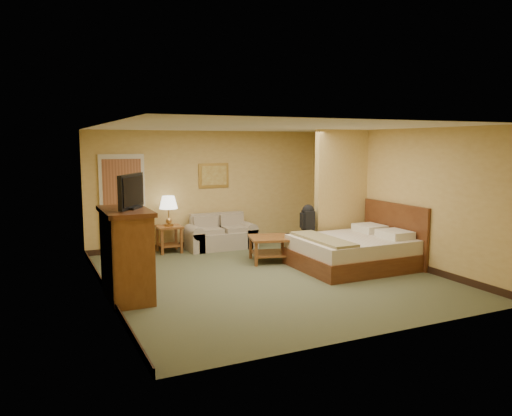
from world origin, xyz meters
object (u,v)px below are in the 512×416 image
loveseat (221,237)px  dresser (126,254)px  bed (356,250)px  coffee_table (270,244)px

loveseat → dresser: size_ratio=1.12×
dresser → bed: 4.31m
coffee_table → dresser: dresser is taller
dresser → bed: dresser is taller
bed → dresser: bearing=-178.5°
loveseat → coffee_table: (0.42, -1.60, 0.11)m
loveseat → bed: bearing=-57.2°
coffee_table → loveseat: bearing=104.8°
loveseat → coffee_table: bearing=-75.2°
coffee_table → dresser: 3.24m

